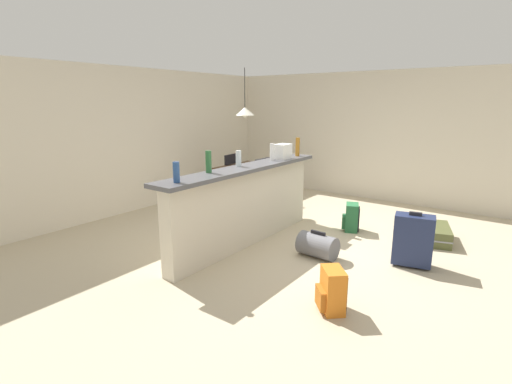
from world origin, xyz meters
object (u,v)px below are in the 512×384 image
Objects in this scene: duffel_bag_grey at (318,246)px; grocery_bag at (283,151)px; bottle_green at (209,162)px; bottle_clear at (238,158)px; bottle_white at (272,152)px; bottle_amber at (298,147)px; suitcase_flat_olive at (431,233)px; suitcase_upright_navy at (413,240)px; backpack_orange at (332,291)px; pendant_lamp at (245,111)px; bottle_blue at (176,172)px; dining_chair_near_partition at (267,182)px; dining_chair_far_side at (227,175)px; backpack_green at (351,218)px; dining_table at (247,171)px.

grocery_bag is at bearing 54.44° from duffel_bag_grey.
bottle_clear is (0.57, -0.00, -0.03)m from bottle_green.
bottle_white is 0.62m from bottle_amber.
suitcase_flat_olive is 1.32× the size of suitcase_upright_navy.
backpack_orange is 0.63× the size of suitcase_upright_navy.
pendant_lamp is 3.09m from duffel_bag_grey.
suitcase_upright_navy is (0.43, -1.03, 0.18)m from duffel_bag_grey.
bottle_blue is 1.88m from bottle_white.
bottle_white reaches higher than dining_chair_near_partition.
grocery_bag reaches higher than bottle_clear.
dining_chair_far_side is at bearing 74.50° from suitcase_upright_navy.
bottle_clear is at bearing 144.01° from backpack_green.
backpack_green is at bearing -27.47° from bottle_green.
backpack_green is at bearing -62.01° from grocery_bag.
bottle_blue is 2.01m from duffel_bag_grey.
bottle_blue is 0.26× the size of pendant_lamp.
bottle_blue is 2.99m from dining_chair_near_partition.
bottle_green is at bearing 125.64° from duffel_bag_grey.
bottle_white reaches higher than backpack_orange.
bottle_clear is 1.31m from bottle_amber.
dining_table is 2.62× the size of backpack_orange.
pendant_lamp is at bearing 61.33° from grocery_bag.
duffel_bag_grey is (-1.47, -2.26, -0.50)m from dining_table.
bottle_amber is 1.12× the size of grocery_bag.
suitcase_upright_navy is at bearing -73.13° from bottle_clear.
pendant_lamp is (0.92, 1.22, 0.54)m from bottle_white.
bottle_white is 1.68m from dining_table.
bottle_clear is 1.52m from duffel_bag_grey.
dining_chair_far_side is 3.16m from duffel_bag_grey.
dining_chair_far_side is 2.74m from backpack_green.
bottle_green reaches higher than bottle_blue.
backpack_green is at bearing 2.88° from duffel_bag_grey.
pendant_lamp is at bearing 90.35° from dining_chair_near_partition.
bottle_white is at bearing 116.11° from suitcase_flat_olive.
bottle_blue is at bearing -148.18° from dining_chair_far_side.
pendant_lamp is 2.06× the size of backpack_green.
dining_table reaches higher than backpack_green.
pendant_lamp is 2.68m from backpack_green.
backpack_orange and backpack_green have the same top height.
dining_chair_far_side reaches higher than backpack_orange.
bottle_amber is 1.48m from dining_table.
pendant_lamp is 1.29× the size of suitcase_upright_navy.
suitcase_flat_olive is at bearing -76.09° from backpack_green.
bottle_clear reaches higher than dining_chair_far_side.
bottle_blue is 2.95m from backpack_green.
suitcase_flat_olive is 2.11× the size of backpack_orange.
duffel_bag_grey is at bearing -122.92° from dining_table.
bottle_clear is 0.85× the size of bottle_white.
suitcase_upright_navy is at bearing -106.46° from pendant_lamp.
dining_table is 1.64× the size of suitcase_upright_navy.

